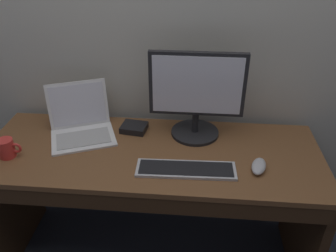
% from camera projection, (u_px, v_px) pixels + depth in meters
% --- Properties ---
extents(ground_plane, '(14.00, 14.00, 0.00)m').
position_uv_depth(ground_plane, '(154.00, 252.00, 2.01)').
color(ground_plane, '#2D333D').
extents(desk, '(1.61, 0.60, 0.73)m').
position_uv_depth(desk, '(152.00, 186.00, 1.73)').
color(desk, brown).
rests_on(desk, ground).
extents(laptop_white, '(0.39, 0.37, 0.24)m').
position_uv_depth(laptop_white, '(81.00, 122.00, 1.74)').
color(laptop_white, white).
rests_on(laptop_white, desk).
extents(external_monitor, '(0.45, 0.24, 0.44)m').
position_uv_depth(external_monitor, '(197.00, 94.00, 1.63)').
color(external_monitor, black).
rests_on(external_monitor, desk).
extents(wired_keyboard, '(0.44, 0.13, 0.01)m').
position_uv_depth(wired_keyboard, '(186.00, 169.00, 1.50)').
color(wired_keyboard, '#BCBCC1').
rests_on(wired_keyboard, desk).
extents(computer_mouse, '(0.09, 0.13, 0.04)m').
position_uv_depth(computer_mouse, '(259.00, 166.00, 1.50)').
color(computer_mouse, '#B7B7BC').
rests_on(computer_mouse, desk).
extents(external_drive_box, '(0.14, 0.12, 0.03)m').
position_uv_depth(external_drive_box, '(134.00, 128.00, 1.78)').
color(external_drive_box, black).
rests_on(external_drive_box, desk).
extents(coffee_mug, '(0.11, 0.07, 0.09)m').
position_uv_depth(coffee_mug, '(7.00, 148.00, 1.57)').
color(coffee_mug, red).
rests_on(coffee_mug, desk).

